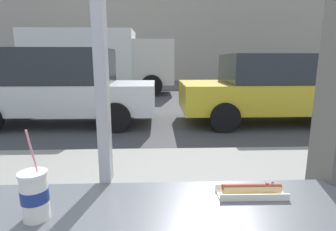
{
  "coord_description": "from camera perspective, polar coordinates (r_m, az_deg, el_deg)",
  "views": [
    {
      "loc": [
        0.24,
        -1.1,
        1.53
      ],
      "look_at": [
        0.36,
        1.96,
        0.89
      ],
      "focal_mm": 28.84,
      "sensor_mm": 36.0,
      "label": 1
    }
  ],
  "objects": [
    {
      "name": "hotdog_tray_near",
      "position": [
        1.2,
        17.22,
        -14.82
      ],
      "size": [
        0.28,
        0.1,
        0.05
      ],
      "color": "silver",
      "rests_on": "window_counter"
    },
    {
      "name": "ground_plane",
      "position": [
        9.23,
        -3.7,
        2.23
      ],
      "size": [
        60.0,
        60.0,
        0.0
      ],
      "primitive_type": "plane",
      "color": "#424244"
    },
    {
      "name": "sidewalk_strip",
      "position": [
        3.08,
        -6.72,
        -16.61
      ],
      "size": [
        16.0,
        2.8,
        0.14
      ],
      "primitive_type": "cube",
      "color": "gray",
      "rests_on": "ground"
    },
    {
      "name": "parked_car_white",
      "position": [
        6.87,
        -21.14,
        5.63
      ],
      "size": [
        4.3,
        1.89,
        1.78
      ],
      "color": "silver",
      "rests_on": "ground"
    },
    {
      "name": "box_truck",
      "position": [
        12.64,
        -14.31,
        11.44
      ],
      "size": [
        6.37,
        2.44,
        2.77
      ],
      "color": "silver",
      "rests_on": "ground"
    },
    {
      "name": "soda_cup_right",
      "position": [
        1.08,
        -26.35,
        -14.77
      ],
      "size": [
        0.1,
        0.1,
        0.33
      ],
      "color": "silver",
      "rests_on": "window_counter"
    },
    {
      "name": "parked_car_yellow",
      "position": [
        7.09,
        21.13,
        5.44
      ],
      "size": [
        4.43,
        2.06,
        1.66
      ],
      "color": "gold",
      "rests_on": "ground"
    },
    {
      "name": "building_facade_far",
      "position": [
        20.53,
        -3.02,
        15.97
      ],
      "size": [
        28.0,
        1.2,
        6.06
      ],
      "primitive_type": "cube",
      "color": "#A89E8E",
      "rests_on": "ground"
    }
  ]
}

